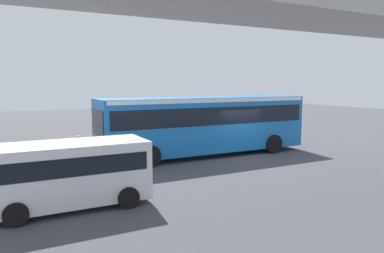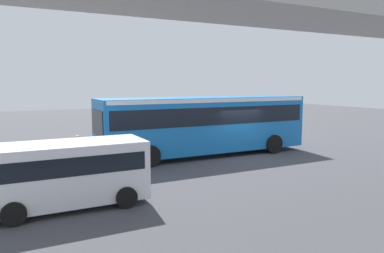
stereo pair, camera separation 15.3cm
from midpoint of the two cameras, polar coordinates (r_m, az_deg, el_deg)
ground at (r=19.54m, az=6.96°, el=-4.63°), size 80.00×80.00×0.00m
city_bus at (r=19.31m, az=1.87°, el=0.93°), size 11.54×2.85×3.15m
parked_van at (r=11.96m, az=-19.29°, el=-6.58°), size 4.80×2.17×2.05m
pedestrian at (r=15.43m, az=-17.85°, el=-4.66°), size 0.38×0.38×1.79m
traffic_sign at (r=23.81m, az=4.21°, el=2.06°), size 0.08×0.60×2.80m
lane_dash_leftmost at (r=24.22m, az=10.83°, el=-2.46°), size 2.00×0.20×0.01m
lane_dash_left at (r=21.99m, az=2.60°, el=-3.29°), size 2.00×0.20×0.01m
lane_dash_centre at (r=20.31m, az=-7.24°, el=-4.19°), size 2.00×0.20×0.01m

